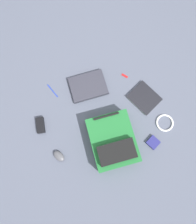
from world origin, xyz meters
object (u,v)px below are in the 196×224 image
at_px(computer_mouse, 59,156).
at_px(earbud_pouch, 153,142).
at_px(power_brick, 41,125).
at_px(cable_coil, 165,123).
at_px(book_manual, 144,98).
at_px(laptop, 88,86).
at_px(pen_black, 52,91).
at_px(backpack, 113,142).
at_px(usb_stick, 125,76).

bearing_deg(computer_mouse, earbud_pouch, -39.46).
bearing_deg(power_brick, cable_coil, -53.92).
xyz_separation_m(computer_mouse, earbud_pouch, (0.51, -0.55, -0.01)).
relative_size(cable_coil, earbud_pouch, 1.70).
relative_size(book_manual, cable_coil, 1.84).
bearing_deg(power_brick, earbud_pouch, -63.76).
distance_m(laptop, computer_mouse, 0.62).
bearing_deg(pen_black, backpack, -95.98).
relative_size(power_brick, pen_black, 0.90).
bearing_deg(usb_stick, earbud_pouch, -124.88).
bearing_deg(laptop, earbud_pouch, -97.09).
bearing_deg(power_brick, backpack, -68.19).
xyz_separation_m(backpack, cable_coil, (0.37, -0.26, -0.07)).
bearing_deg(pen_black, laptop, -48.22).
xyz_separation_m(pen_black, earbud_pouch, (0.12, -0.92, 0.01)).
height_order(backpack, usb_stick, backpack).
xyz_separation_m(power_brick, usb_stick, (0.75, -0.32, -0.01)).
xyz_separation_m(backpack, earbud_pouch, (0.18, -0.27, -0.06)).
distance_m(backpack, usb_stick, 0.58).
height_order(power_brick, pen_black, power_brick).
xyz_separation_m(backpack, laptop, (0.27, 0.43, -0.06)).
bearing_deg(laptop, usb_stick, -37.86).
bearing_deg(backpack, laptop, 57.74).
bearing_deg(book_manual, pen_black, 119.97).
bearing_deg(earbud_pouch, pen_black, 97.11).
bearing_deg(pen_black, usb_stick, -42.83).
xyz_separation_m(book_manual, computer_mouse, (-0.78, 0.30, 0.01)).
relative_size(backpack, earbud_pouch, 6.14).
height_order(laptop, cable_coil, laptop).
bearing_deg(earbud_pouch, laptop, 82.91).
distance_m(computer_mouse, earbud_pouch, 0.75).
bearing_deg(pen_black, cable_coil, -71.63).
height_order(backpack, computer_mouse, backpack).
bearing_deg(cable_coil, pen_black, 108.37).
xyz_separation_m(computer_mouse, cable_coil, (0.70, -0.55, -0.01)).
bearing_deg(usb_stick, computer_mouse, 176.38).
bearing_deg(earbud_pouch, book_manual, 43.05).
bearing_deg(pen_black, earbud_pouch, -82.89).
xyz_separation_m(backpack, usb_stick, (0.53, 0.23, -0.07)).
distance_m(computer_mouse, cable_coil, 0.89).
relative_size(backpack, power_brick, 4.04).
height_order(backpack, earbud_pouch, backpack).
height_order(laptop, power_brick, same).
relative_size(laptop, power_brick, 2.93).
height_order(cable_coil, usb_stick, cable_coil).
distance_m(pen_black, usb_stick, 0.63).
height_order(power_brick, earbud_pouch, power_brick).
height_order(book_manual, earbud_pouch, earbud_pouch).
distance_m(power_brick, usb_stick, 0.82).
relative_size(backpack, laptop, 1.38).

